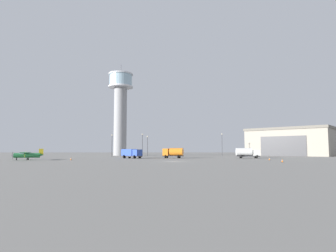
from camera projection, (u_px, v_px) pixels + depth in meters
ground_plane at (174, 161)px, 59.41m from camera, size 400.00×400.00×0.00m
control_tower at (120, 105)px, 120.99m from camera, size 10.46×10.46×39.12m
hangar at (290, 142)px, 116.84m from camera, size 36.92×36.09×11.32m
airplane_green at (27, 155)px, 67.35m from camera, size 7.14×9.07×2.70m
truck_fuel_tanker_orange at (173, 152)px, 82.34m from camera, size 6.22×4.14×2.94m
truck_box_blue at (132, 153)px, 80.84m from camera, size 6.36×5.86×2.62m
truck_fuel_tanker_white at (247, 153)px, 81.65m from camera, size 6.78×3.52×2.92m
light_post_west at (112, 143)px, 102.88m from camera, size 0.44×0.44×8.00m
light_post_east at (142, 143)px, 99.91m from camera, size 0.44×0.44×8.13m
light_post_north at (222, 143)px, 112.55m from camera, size 0.44×0.44×8.91m
light_post_centre at (147, 144)px, 104.66m from camera, size 0.44×0.44×7.54m
traffic_cone_near_left at (71, 159)px, 66.92m from camera, size 0.36×0.36×0.69m
traffic_cone_near_right at (282, 161)px, 55.53m from camera, size 0.36×0.36×0.66m
traffic_cone_mid_apron at (269, 159)px, 66.22m from camera, size 0.36×0.36×0.64m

